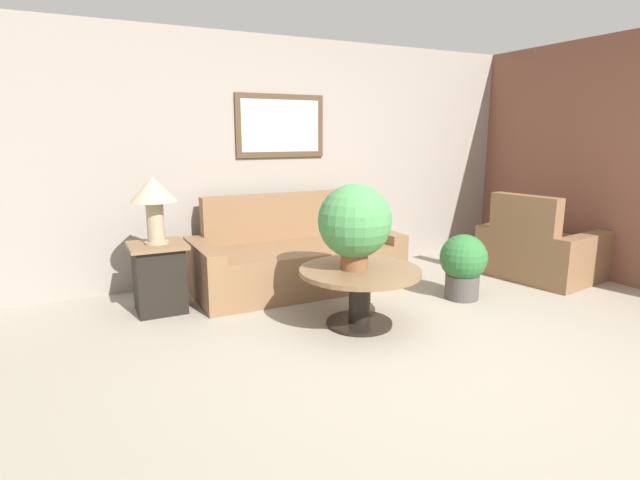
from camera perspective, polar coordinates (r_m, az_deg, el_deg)
The scene contains 10 objects.
ground_plane at distance 3.85m, azimuth 15.35°, elevation -12.53°, with size 20.00×20.00×0.00m, color gray.
wall_back at distance 5.76m, azimuth -2.03°, elevation 9.36°, with size 7.54×0.09×2.60m.
wall_right at distance 6.50m, azimuth 26.92°, elevation 8.32°, with size 0.06×4.63×2.60m.
couch_main at distance 5.22m, azimuth -2.90°, elevation -2.21°, with size 2.10×0.99×0.94m.
armchair at distance 6.06m, azimuth 23.73°, elevation -1.20°, with size 1.06×1.24×0.94m.
coffee_table at distance 4.16m, azimuth 4.58°, elevation -5.09°, with size 1.01×1.01×0.49m.
side_table at distance 4.71m, azimuth -17.90°, elevation -4.01°, with size 0.49×0.49×0.62m.
table_lamp at distance 4.57m, azimuth -18.48°, elevation 4.77°, with size 0.40×0.40×0.59m.
potted_plant_on_table at distance 4.02m, azimuth 3.99°, elevation 2.00°, with size 0.60×0.60×0.70m.
potted_plant_floor at distance 5.01m, azimuth 16.04°, elevation -2.64°, with size 0.45×0.45×0.63m.
Camera 1 is at (-2.40, -2.57, 1.57)m, focal length 28.00 mm.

